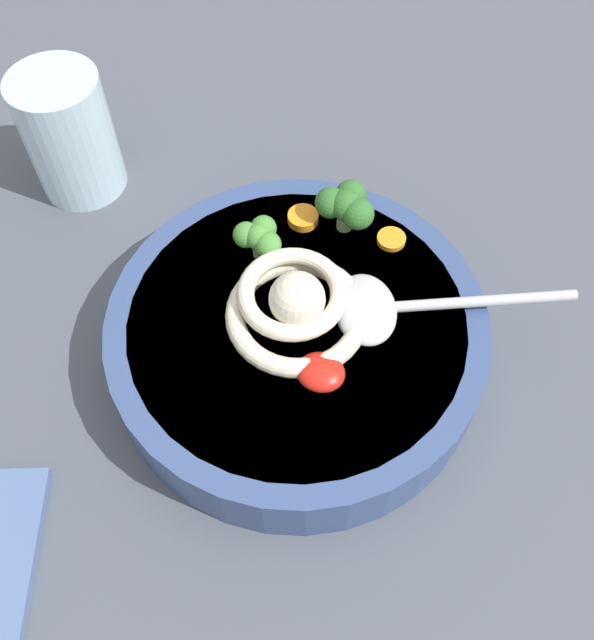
% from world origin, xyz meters
% --- Properties ---
extents(table_slab, '(1.22, 1.22, 0.03)m').
position_xyz_m(table_slab, '(0.00, 0.00, 0.01)').
color(table_slab, '#474C56').
rests_on(table_slab, ground).
extents(soup_bowl, '(0.27, 0.27, 0.05)m').
position_xyz_m(soup_bowl, '(-0.03, 0.01, 0.05)').
color(soup_bowl, '#334775').
rests_on(soup_bowl, table_slab).
extents(noodle_pile, '(0.11, 0.11, 0.04)m').
position_xyz_m(noodle_pile, '(-0.03, 0.01, 0.09)').
color(noodle_pile, beige).
rests_on(noodle_pile, soup_bowl).
extents(soup_spoon, '(0.17, 0.10, 0.02)m').
position_xyz_m(soup_spoon, '(-0.08, -0.02, 0.09)').
color(soup_spoon, '#B7B7BC').
rests_on(soup_spoon, soup_bowl).
extents(chili_sauce_dollop, '(0.03, 0.03, 0.01)m').
position_xyz_m(chili_sauce_dollop, '(-0.06, 0.05, 0.09)').
color(chili_sauce_dollop, red).
rests_on(chili_sauce_dollop, soup_bowl).
extents(broccoli_floret_left, '(0.04, 0.03, 0.03)m').
position_xyz_m(broccoli_floret_left, '(0.02, -0.04, 0.10)').
color(broccoli_floret_left, '#7A9E60').
rests_on(broccoli_floret_left, soup_bowl).
extents(broccoli_floret_front, '(0.05, 0.04, 0.04)m').
position_xyz_m(broccoli_floret_front, '(-0.03, -0.09, 0.10)').
color(broccoli_floret_front, '#7A9E60').
rests_on(broccoli_floret_front, soup_bowl).
extents(carrot_slice_center, '(0.02, 0.02, 0.00)m').
position_xyz_m(carrot_slice_center, '(-0.07, -0.08, 0.08)').
color(carrot_slice_center, orange).
rests_on(carrot_slice_center, soup_bowl).
extents(carrot_slice_right, '(0.02, 0.02, 0.01)m').
position_xyz_m(carrot_slice_right, '(-0.00, -0.08, 0.08)').
color(carrot_slice_right, orange).
rests_on(carrot_slice_right, soup_bowl).
extents(drinking_glass, '(0.08, 0.08, 0.11)m').
position_xyz_m(drinking_glass, '(0.22, -0.10, 0.08)').
color(drinking_glass, silver).
rests_on(drinking_glass, table_slab).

